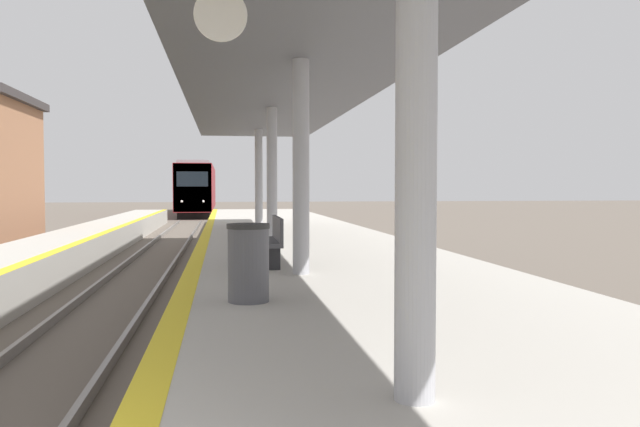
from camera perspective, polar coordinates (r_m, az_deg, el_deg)
The scene contains 4 objects.
train at distance 55.31m, azimuth -11.11°, elevation 2.21°, with size 2.77×19.50×4.37m.
station_canopy at distance 13.95m, azimuth -3.41°, elevation 11.31°, with size 4.41×25.60×3.84m.
trash_bin at distance 8.12m, azimuth -6.56°, elevation -4.48°, with size 0.56×0.56×1.01m.
bench at distance 11.87m, azimuth -4.49°, elevation -2.37°, with size 0.44×1.76×0.92m.
Camera 1 is at (2.20, -2.50, 2.36)m, focal length 35.00 mm.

